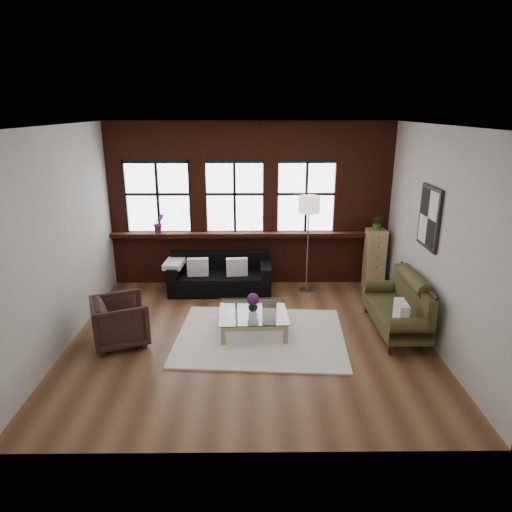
{
  "coord_description": "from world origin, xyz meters",
  "views": [
    {
      "loc": [
        0.03,
        -6.39,
        3.43
      ],
      "look_at": [
        0.1,
        0.6,
        1.15
      ],
      "focal_mm": 32.0,
      "sensor_mm": 36.0,
      "label": 1
    }
  ],
  "objects_px": {
    "coffee_table": "(253,321)",
    "vase": "(253,306)",
    "drawer_chest": "(374,259)",
    "vintage_settee": "(395,305)",
    "floor_lamp": "(308,241)",
    "dark_sofa": "(220,274)",
    "armchair": "(120,321)"
  },
  "relations": [
    {
      "from": "coffee_table",
      "to": "vase",
      "type": "relative_size",
      "value": 6.58
    },
    {
      "from": "armchair",
      "to": "floor_lamp",
      "type": "bearing_deg",
      "value": -77.89
    },
    {
      "from": "vintage_settee",
      "to": "floor_lamp",
      "type": "distance_m",
      "value": 2.18
    },
    {
      "from": "coffee_table",
      "to": "vase",
      "type": "bearing_deg",
      "value": 180.0
    },
    {
      "from": "dark_sofa",
      "to": "coffee_table",
      "type": "bearing_deg",
      "value": -69.26
    },
    {
      "from": "drawer_chest",
      "to": "vintage_settee",
      "type": "bearing_deg",
      "value": -94.45
    },
    {
      "from": "vase",
      "to": "dark_sofa",
      "type": "bearing_deg",
      "value": 110.74
    },
    {
      "from": "coffee_table",
      "to": "drawer_chest",
      "type": "distance_m",
      "value": 3.06
    },
    {
      "from": "vase",
      "to": "drawer_chest",
      "type": "distance_m",
      "value": 3.03
    },
    {
      "from": "armchair",
      "to": "vase",
      "type": "xyz_separation_m",
      "value": [
        2.0,
        0.39,
        0.07
      ]
    },
    {
      "from": "dark_sofa",
      "to": "vintage_settee",
      "type": "height_order",
      "value": "vintage_settee"
    },
    {
      "from": "vase",
      "to": "floor_lamp",
      "type": "xyz_separation_m",
      "value": [
        1.05,
        1.68,
        0.58
      ]
    },
    {
      "from": "dark_sofa",
      "to": "floor_lamp",
      "type": "height_order",
      "value": "floor_lamp"
    },
    {
      "from": "vintage_settee",
      "to": "drawer_chest",
      "type": "height_order",
      "value": "drawer_chest"
    },
    {
      "from": "armchair",
      "to": "coffee_table",
      "type": "bearing_deg",
      "value": -101.05
    },
    {
      "from": "dark_sofa",
      "to": "armchair",
      "type": "xyz_separation_m",
      "value": [
        -1.38,
        -2.05,
        0.01
      ]
    },
    {
      "from": "vase",
      "to": "drawer_chest",
      "type": "relative_size",
      "value": 0.14
    },
    {
      "from": "dark_sofa",
      "to": "vase",
      "type": "relative_size",
      "value": 12.05
    },
    {
      "from": "armchair",
      "to": "vase",
      "type": "height_order",
      "value": "armchair"
    },
    {
      "from": "vintage_settee",
      "to": "vase",
      "type": "xyz_separation_m",
      "value": [
        -2.25,
        0.05,
        -0.02
      ]
    },
    {
      "from": "vase",
      "to": "coffee_table",
      "type": "bearing_deg",
      "value": 0.0
    },
    {
      "from": "vintage_settee",
      "to": "vase",
      "type": "distance_m",
      "value": 2.25
    },
    {
      "from": "dark_sofa",
      "to": "armchair",
      "type": "distance_m",
      "value": 2.46
    },
    {
      "from": "coffee_table",
      "to": "drawer_chest",
      "type": "relative_size",
      "value": 0.89
    },
    {
      "from": "coffee_table",
      "to": "drawer_chest",
      "type": "height_order",
      "value": "drawer_chest"
    },
    {
      "from": "drawer_chest",
      "to": "floor_lamp",
      "type": "bearing_deg",
      "value": -172.82
    },
    {
      "from": "drawer_chest",
      "to": "armchair",
      "type": "bearing_deg",
      "value": -153.08
    },
    {
      "from": "floor_lamp",
      "to": "vintage_settee",
      "type": "bearing_deg",
      "value": -55.09
    },
    {
      "from": "floor_lamp",
      "to": "dark_sofa",
      "type": "bearing_deg",
      "value": -179.31
    },
    {
      "from": "vintage_settee",
      "to": "floor_lamp",
      "type": "relative_size",
      "value": 0.83
    },
    {
      "from": "armchair",
      "to": "floor_lamp",
      "type": "distance_m",
      "value": 3.74
    },
    {
      "from": "armchair",
      "to": "coffee_table",
      "type": "distance_m",
      "value": 2.05
    }
  ]
}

